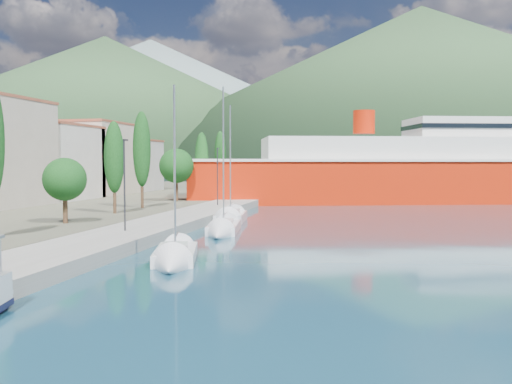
# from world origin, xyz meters

# --- Properties ---
(ground) EXTENTS (1400.00, 1400.00, 0.00)m
(ground) POSITION_xyz_m (0.00, 120.00, 0.00)
(ground) COLOR navy
(quay) EXTENTS (5.00, 88.00, 0.80)m
(quay) POSITION_xyz_m (-9.00, 26.00, 0.40)
(quay) COLOR gray
(quay) RESTS_ON ground
(hills_far) EXTENTS (1480.00, 900.00, 180.00)m
(hills_far) POSITION_xyz_m (138.59, 618.73, 77.39)
(hills_far) COLOR slate
(hills_far) RESTS_ON ground
(town_buildings) EXTENTS (9.20, 69.20, 11.30)m
(town_buildings) POSITION_xyz_m (-32.00, 36.91, 5.57)
(town_buildings) COLOR beige
(town_buildings) RESTS_ON land_strip
(tree_row) EXTENTS (4.10, 64.23, 9.86)m
(tree_row) POSITION_xyz_m (-15.79, 33.29, 5.61)
(tree_row) COLOR #47301E
(tree_row) RESTS_ON land_strip
(lamp_posts) EXTENTS (0.15, 45.86, 6.06)m
(lamp_posts) POSITION_xyz_m (-9.00, 15.04, 4.08)
(lamp_posts) COLOR #2D2D33
(lamp_posts) RESTS_ON quay
(sailboat_near) EXTENTS (3.91, 7.46, 10.27)m
(sailboat_near) POSITION_xyz_m (-2.99, 7.30, 0.28)
(sailboat_near) COLOR silver
(sailboat_near) RESTS_ON ground
(sailboat_mid) EXTENTS (3.39, 8.46, 11.84)m
(sailboat_mid) POSITION_xyz_m (-3.79, 19.88, 0.29)
(sailboat_mid) COLOR silver
(sailboat_mid) RESTS_ON ground
(sailboat_far) EXTENTS (3.39, 7.97, 11.36)m
(sailboat_far) POSITION_xyz_m (-5.23, 27.61, 0.32)
(sailboat_far) COLOR silver
(sailboat_far) RESTS_ON ground
(ferry) EXTENTS (66.36, 30.78, 12.92)m
(ferry) POSITION_xyz_m (14.76, 60.26, 3.93)
(ferry) COLOR red
(ferry) RESTS_ON ground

